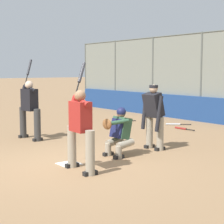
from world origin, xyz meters
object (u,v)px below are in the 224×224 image
batter_on_deck (30,107)px  spare_bat_by_padding (121,121)px  fielding_glove_on_dirt (112,123)px  spare_bat_first_base_side (175,124)px  umpire_home (154,115)px  spare_bat_third_base_side (182,128)px  catcher_behind_plate (119,131)px  batter_at_plate (80,127)px

batter_on_deck → spare_bat_by_padding: 4.66m
batter_on_deck → fielding_glove_on_dirt: (0.88, -3.64, -0.86)m
fielding_glove_on_dirt → spare_bat_first_base_side: bearing=-132.0°
umpire_home → fielding_glove_on_dirt: bearing=-24.4°
spare_bat_third_base_side → catcher_behind_plate: bearing=112.1°
batter_at_plate → spare_bat_first_base_side: 6.80m
spare_bat_by_padding → spare_bat_third_base_side: same height
umpire_home → spare_bat_third_base_side: size_ratio=1.97×
spare_bat_first_base_side → spare_bat_by_padding: bearing=-21.5°
spare_bat_third_base_side → fielding_glove_on_dirt: 2.59m
batter_at_plate → catcher_behind_plate: (0.53, -1.37, -0.28)m
batter_on_deck → spare_bat_third_base_side: batter_on_deck is taller
umpire_home → spare_bat_third_base_side: (1.69, -2.94, -0.83)m
spare_bat_first_base_side → batter_on_deck: bearing=36.3°
catcher_behind_plate → spare_bat_by_padding: size_ratio=1.59×
batter_at_plate → spare_bat_first_base_side: size_ratio=3.09×
catcher_behind_plate → umpire_home: umpire_home is taller
spare_bat_by_padding → fielding_glove_on_dirt: size_ratio=2.47×
batter_at_plate → spare_bat_by_padding: batter_at_plate is taller
catcher_behind_plate → umpire_home: 1.19m
spare_bat_by_padding → batter_on_deck: bearing=55.3°
batter_at_plate → fielding_glove_on_dirt: batter_at_plate is taller
umpire_home → spare_bat_third_base_side: umpire_home is taller
catcher_behind_plate → spare_bat_third_base_side: 4.49m
batter_on_deck → fielding_glove_on_dirt: bearing=-83.6°
catcher_behind_plate → batter_on_deck: (3.20, 0.68, 0.33)m
batter_at_plate → catcher_behind_plate: batter_at_plate is taller
fielding_glove_on_dirt → umpire_home: bearing=155.9°
batter_at_plate → spare_bat_third_base_side: size_ratio=2.60×
batter_at_plate → catcher_behind_plate: 1.50m
batter_at_plate → umpire_home: 2.59m
batter_at_plate → batter_on_deck: batter_on_deck is taller
umpire_home → spare_bat_first_base_side: bearing=-54.4°
batter_on_deck → spare_bat_third_base_side: (-1.45, -4.78, -0.88)m
spare_bat_by_padding → fielding_glove_on_dirt: (-0.42, 0.75, 0.02)m
catcher_behind_plate → spare_bat_by_padding: (4.50, -3.70, -0.55)m
batter_on_deck → fielding_glove_on_dirt: size_ratio=7.94×
umpire_home → spare_bat_first_base_side: 4.36m
batter_at_plate → fielding_glove_on_dirt: 6.37m
spare_bat_by_padding → fielding_glove_on_dirt: bearing=68.2°
spare_bat_by_padding → fielding_glove_on_dirt: fielding_glove_on_dirt is taller
spare_bat_third_base_side → spare_bat_first_base_side: (0.82, -0.53, 0.00)m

